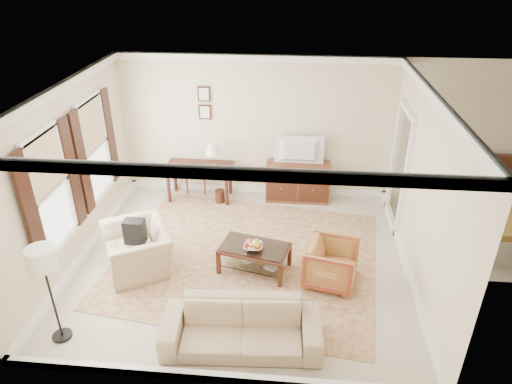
% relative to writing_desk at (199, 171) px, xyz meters
% --- Properties ---
extents(room_shell, '(5.51, 5.01, 2.91)m').
position_rel_writing_desk_xyz_m(room_shell, '(1.13, -2.06, 1.84)').
color(room_shell, beige).
rests_on(room_shell, ground).
extents(annex_bedroom, '(3.00, 2.70, 2.90)m').
position_rel_writing_desk_xyz_m(annex_bedroom, '(5.62, -0.91, -0.29)').
color(annex_bedroom, beige).
rests_on(annex_bedroom, ground).
extents(window_front, '(0.12, 1.56, 1.80)m').
position_rel_writing_desk_xyz_m(window_front, '(-1.57, -2.76, 0.92)').
color(window_front, '#CCB284').
rests_on(window_front, room_shell).
extents(window_rear, '(0.12, 1.56, 1.80)m').
position_rel_writing_desk_xyz_m(window_rear, '(-1.57, -1.16, 0.92)').
color(window_rear, '#CCB284').
rests_on(window_rear, room_shell).
extents(doorway, '(0.10, 1.12, 2.25)m').
position_rel_writing_desk_xyz_m(doorway, '(3.84, -0.56, 0.45)').
color(doorway, white).
rests_on(doorway, room_shell).
extents(rug, '(4.74, 4.21, 0.01)m').
position_rel_writing_desk_xyz_m(rug, '(1.19, -1.99, -0.62)').
color(rug, brown).
rests_on(rug, room_shell).
extents(writing_desk, '(1.35, 0.68, 0.74)m').
position_rel_writing_desk_xyz_m(writing_desk, '(0.00, 0.00, 0.00)').
color(writing_desk, '#411E12').
rests_on(writing_desk, room_shell).
extents(desk_chair, '(0.52, 0.52, 1.05)m').
position_rel_writing_desk_xyz_m(desk_chair, '(-0.13, 0.35, -0.10)').
color(desk_chair, brown).
rests_on(desk_chair, room_shell).
extents(desk_lamp, '(0.32, 0.32, 0.50)m').
position_rel_writing_desk_xyz_m(desk_lamp, '(0.31, 0.00, 0.36)').
color(desk_lamp, silver).
rests_on(desk_lamp, writing_desk).
extents(framed_prints, '(0.25, 0.04, 0.68)m').
position_rel_writing_desk_xyz_m(framed_prints, '(0.10, 0.41, 1.31)').
color(framed_prints, '#411E12').
rests_on(framed_prints, room_shell).
extents(sideboard, '(1.29, 0.50, 0.79)m').
position_rel_writing_desk_xyz_m(sideboard, '(2.02, 0.16, -0.23)').
color(sideboard, brown).
rests_on(sideboard, room_shell).
extents(tv, '(0.95, 0.55, 0.12)m').
position_rel_writing_desk_xyz_m(tv, '(2.02, 0.14, 0.64)').
color(tv, black).
rests_on(tv, sideboard).
extents(coffee_table, '(1.20, 0.87, 0.46)m').
position_rel_writing_desk_xyz_m(coffee_table, '(1.36, -2.31, -0.28)').
color(coffee_table, '#411E12').
rests_on(coffee_table, room_shell).
extents(fruit_bowl, '(0.42, 0.42, 0.10)m').
position_rel_writing_desk_xyz_m(fruit_bowl, '(1.35, -2.38, -0.12)').
color(fruit_bowl, silver).
rests_on(fruit_bowl, coffee_table).
extents(book_a, '(0.28, 0.12, 0.38)m').
position_rel_writing_desk_xyz_m(book_a, '(1.16, -2.28, -0.45)').
color(book_a, brown).
rests_on(book_a, coffee_table).
extents(book_b, '(0.25, 0.17, 0.38)m').
position_rel_writing_desk_xyz_m(book_b, '(1.58, -2.34, -0.45)').
color(book_b, brown).
rests_on(book_b, coffee_table).
extents(striped_armchair, '(0.86, 0.90, 0.78)m').
position_rel_writing_desk_xyz_m(striped_armchair, '(2.57, -2.51, -0.24)').
color(striped_armchair, maroon).
rests_on(striped_armchair, room_shell).
extents(club_armchair, '(1.18, 1.33, 0.98)m').
position_rel_writing_desk_xyz_m(club_armchair, '(-0.52, -2.43, -0.14)').
color(club_armchair, tan).
rests_on(club_armchair, room_shell).
extents(backpack, '(0.32, 0.38, 0.40)m').
position_rel_writing_desk_xyz_m(backpack, '(-0.53, -2.43, 0.11)').
color(backpack, black).
rests_on(backpack, club_armchair).
extents(sofa, '(2.09, 0.72, 0.81)m').
position_rel_writing_desk_xyz_m(sofa, '(1.34, -3.92, -0.23)').
color(sofa, tan).
rests_on(sofa, room_shell).
extents(floor_lamp, '(0.36, 0.36, 1.45)m').
position_rel_writing_desk_xyz_m(floor_lamp, '(-1.10, -4.01, 0.58)').
color(floor_lamp, black).
rests_on(floor_lamp, room_shell).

